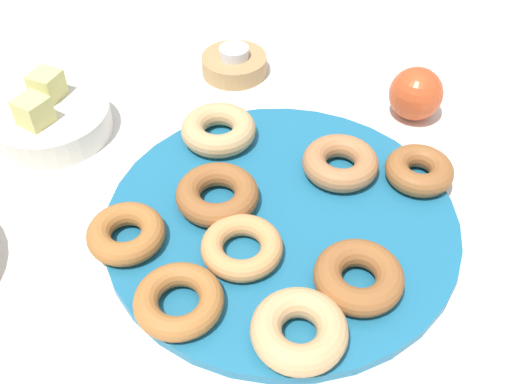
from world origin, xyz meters
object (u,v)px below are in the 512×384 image
donut_0 (299,330)px  candle_holder (234,65)px  donut_7 (359,277)px  donut_8 (179,301)px  donut_4 (126,233)px  donut_1 (242,247)px  donut_3 (340,163)px  donut_plate (281,219)px  tealight (234,52)px  donut_5 (218,130)px  donut_2 (216,197)px  apple (416,94)px  melon_chunk_right (47,85)px  melon_chunk_left (33,111)px  donut_6 (419,170)px  fruit_bowl (51,121)px

donut_0 → candle_holder: 0.47m
donut_7 → donut_8: (-0.07, 0.17, -0.00)m
donut_0 → donut_7: (0.08, -0.04, -0.00)m
donut_4 → donut_1: bearing=-83.1°
donut_3 → donut_4: bearing=130.0°
donut_1 → donut_plate: bearing=-22.6°
donut_0 → tealight: bearing=24.1°
donut_5 → tealight: size_ratio=2.20×
donut_2 → apple: bearing=-39.5°
donut_2 → donut_7: 0.19m
donut_5 → donut_8: bearing=-170.8°
donut_plate → donut_7: donut_7 is taller
donut_plate → donut_1: size_ratio=4.58×
candle_holder → melon_chunk_right: (-0.17, 0.21, 0.04)m
melon_chunk_left → apple: bearing=-67.5°
tealight → apple: bearing=-97.6°
donut_0 → donut_1: size_ratio=1.06×
donut_plate → donut_2: size_ratio=4.19×
donut_8 → donut_6: bearing=-40.4°
donut_5 → donut_plate: bearing=-135.2°
donut_8 → donut_plate: bearing=-24.8°
candle_holder → fruit_bowl: fruit_bowl is taller
donut_0 → melon_chunk_left: melon_chunk_left is taller
apple → donut_3: bearing=153.5°
fruit_bowl → donut_8: bearing=-130.7°
donut_3 → apple: (0.15, -0.08, 0.01)m
donut_3 → melon_chunk_right: (0.02, 0.40, 0.03)m
candle_holder → apple: size_ratio=1.34×
donut_7 → donut_8: donut_7 is taller
donut_1 → donut_6: 0.24m
donut_plate → fruit_bowl: bearing=76.5°
donut_3 → apple: apple is taller
donut_3 → apple: 0.17m
donut_6 → tealight: 0.33m
donut_0 → apple: apple is taller
donut_3 → donut_8: donut_3 is taller
donut_8 → tealight: bearing=9.5°
donut_2 → melon_chunk_right: 0.29m
donut_0 → donut_7: 0.09m
donut_0 → fruit_bowl: 0.45m
donut_7 → tealight: tealight is taller
donut_4 → donut_6: bearing=-58.3°
donut_plate → donut_6: donut_6 is taller
donut_5 → donut_7: 0.28m
donut_7 → fruit_bowl: size_ratio=0.58×
donut_3 → candle_holder: size_ratio=0.95×
fruit_bowl → candle_holder: bearing=-44.3°
donut_8 → melon_chunk_right: (0.25, 0.28, 0.03)m
apple → donut_6: bearing=-173.2°
donut_6 → donut_0: bearing=160.2°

